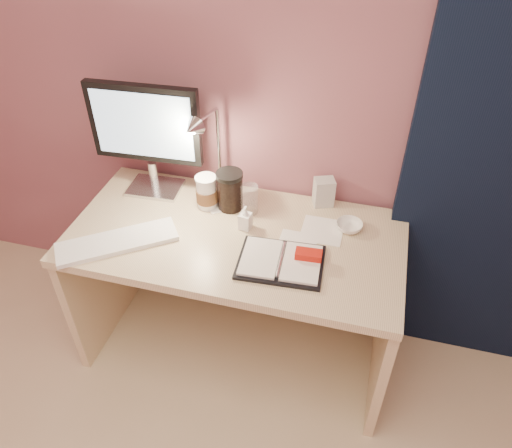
% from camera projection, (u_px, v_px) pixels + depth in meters
% --- Properties ---
extents(room, '(3.50, 3.50, 3.50)m').
position_uv_depth(room, '(500.00, 143.00, 1.87)').
color(room, '#C6B28E').
rests_on(room, ground).
extents(desk, '(1.40, 0.70, 0.73)m').
position_uv_depth(desk, '(241.00, 262.00, 2.28)').
color(desk, beige).
rests_on(desk, ground).
extents(monitor, '(0.49, 0.19, 0.52)m').
position_uv_depth(monitor, '(146.00, 130.00, 2.14)').
color(monitor, silver).
rests_on(monitor, desk).
extents(keyboard, '(0.48, 0.40, 0.02)m').
position_uv_depth(keyboard, '(117.00, 242.00, 2.04)').
color(keyboard, white).
rests_on(keyboard, desk).
extents(planner, '(0.35, 0.27, 0.05)m').
position_uv_depth(planner, '(283.00, 261.00, 1.94)').
color(planner, black).
rests_on(planner, desk).
extents(paper_a, '(0.16, 0.16, 0.00)m').
position_uv_depth(paper_a, '(297.00, 244.00, 2.04)').
color(paper_a, white).
rests_on(paper_a, desk).
extents(paper_b, '(0.17, 0.17, 0.00)m').
position_uv_depth(paper_b, '(322.00, 230.00, 2.10)').
color(paper_b, white).
rests_on(paper_b, desk).
extents(paper_c, '(0.22, 0.22, 0.00)m').
position_uv_depth(paper_c, '(223.00, 201.00, 2.27)').
color(paper_c, white).
rests_on(paper_c, desk).
extents(coffee_cup, '(0.10, 0.10, 0.15)m').
position_uv_depth(coffee_cup, '(207.00, 193.00, 2.19)').
color(coffee_cup, white).
rests_on(coffee_cup, desk).
extents(clear_cup, '(0.08, 0.08, 0.13)m').
position_uv_depth(clear_cup, '(249.00, 199.00, 2.16)').
color(clear_cup, white).
rests_on(clear_cup, desk).
extents(bowl, '(0.15, 0.15, 0.03)m').
position_uv_depth(bowl, '(349.00, 226.00, 2.10)').
color(bowl, white).
rests_on(bowl, desk).
extents(lotion_bottle, '(0.05, 0.06, 0.11)m').
position_uv_depth(lotion_bottle, '(245.00, 218.00, 2.09)').
color(lotion_bottle, white).
rests_on(lotion_bottle, desk).
extents(dark_jar, '(0.11, 0.11, 0.16)m').
position_uv_depth(dark_jar, '(230.00, 192.00, 2.18)').
color(dark_jar, black).
rests_on(dark_jar, desk).
extents(product_box, '(0.11, 0.10, 0.13)m').
position_uv_depth(product_box, '(324.00, 192.00, 2.21)').
color(product_box, silver).
rests_on(product_box, desk).
extents(desk_lamp, '(0.14, 0.27, 0.44)m').
position_uv_depth(desk_lamp, '(217.00, 151.00, 2.08)').
color(desk_lamp, silver).
rests_on(desk_lamp, desk).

